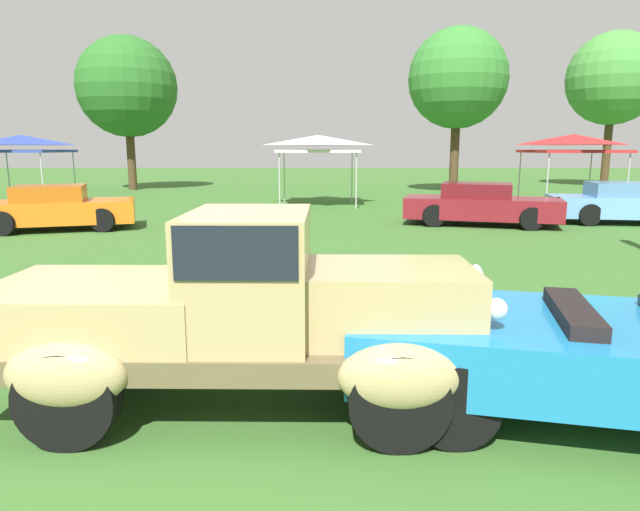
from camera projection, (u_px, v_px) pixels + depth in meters
name	position (u px, v px, depth m)	size (l,w,h in m)	color
ground_plane	(208.00, 389.00, 5.25)	(120.00, 120.00, 0.00)	#386628
feature_pickup_truck	(243.00, 309.00, 4.80)	(4.24, 1.85, 1.70)	brown
show_car_orange	(58.00, 208.00, 15.36)	(4.32, 2.76, 1.22)	orange
show_car_burgundy	(482.00, 205.00, 16.32)	(4.66, 2.83, 1.22)	maroon
show_car_skyblue	(632.00, 203.00, 16.64)	(4.76, 2.38, 1.22)	#669EDB
canopy_tent_left_field	(23.00, 142.00, 21.31)	(3.00, 3.00, 2.71)	#B7B7BC
canopy_tent_center_field	(319.00, 143.00, 21.73)	(3.14, 3.14, 2.71)	#B7B7BC
canopy_tent_right_field	(575.00, 142.00, 20.26)	(3.05, 3.05, 2.71)	#B7B7BC
treeline_far_left	(128.00, 87.00, 29.36)	(5.17, 5.17, 7.94)	#47331E
treeline_mid_left	(459.00, 79.00, 27.15)	(4.79, 4.79, 7.93)	#47331E
treeline_center	(615.00, 79.00, 31.22)	(5.08, 5.08, 8.56)	#47331E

